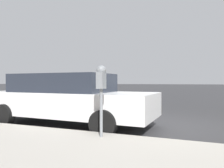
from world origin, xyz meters
TOP-DOWN VIEW (x-y plane):
  - ground_plane at (0.00, 0.00)m, footprint 220.00×220.00m
  - parking_meter at (-2.56, 0.73)m, footprint 0.21×0.19m
  - car_white at (-1.11, 2.48)m, footprint 2.17×5.05m

SIDE VIEW (x-z plane):
  - ground_plane at x=0.00m, z-range 0.00..0.00m
  - car_white at x=-1.11m, z-range 0.04..1.54m
  - parking_meter at x=-2.56m, z-range 0.54..1.97m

